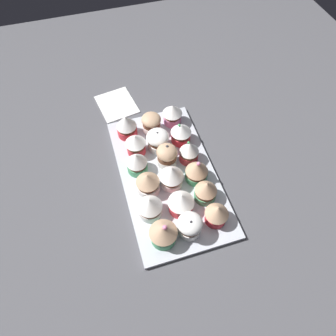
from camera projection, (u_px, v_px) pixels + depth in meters
ground_plane at (168, 179)px, 85.79cm from camera, size 180.00×180.00×3.00cm
baking_tray at (168, 175)px, 84.04cm from camera, size 45.91×25.29×1.20cm
cupcake_0 at (126, 126)px, 88.31cm from camera, size 5.87×5.87×7.58cm
cupcake_1 at (136, 144)px, 84.82cm from camera, size 5.83×5.83×6.90cm
cupcake_2 at (137, 162)px, 81.44cm from camera, size 5.64×5.64×6.97cm
cupcake_3 at (148, 183)px, 77.93cm from camera, size 6.13×6.13×6.93cm
cupcake_4 at (150, 206)px, 74.00cm from camera, size 6.18×6.18×7.15cm
cupcake_5 at (163, 233)px, 70.01cm from camera, size 6.72×6.72×7.74cm
cupcake_6 at (150, 123)px, 89.79cm from camera, size 5.79×5.79×6.04cm
cupcake_7 at (158, 140)px, 86.10cm from camera, size 6.41×6.41×6.44cm
cupcake_8 at (167, 156)px, 82.68cm from camera, size 5.72×5.72×7.20cm
cupcake_9 at (171, 176)px, 78.67cm from camera, size 6.38×6.38×7.43cm
cupcake_10 at (180, 202)px, 74.69cm from camera, size 6.60×6.60×6.90cm
cupcake_11 at (190, 226)px, 71.40cm from camera, size 6.05×6.05×6.81cm
cupcake_12 at (172, 114)px, 91.19cm from camera, size 5.94×5.94×6.91cm
cupcake_13 at (181, 133)px, 87.29cm from camera, size 5.94×5.94×6.91cm
cupcake_14 at (189, 151)px, 83.40cm from camera, size 5.31×5.31×7.36cm
cupcake_15 at (197, 170)px, 79.87cm from camera, size 6.03×6.03×7.59cm
cupcake_16 at (206, 190)px, 76.68cm from camera, size 5.69×5.69×6.93cm
cupcake_17 at (217, 213)px, 73.07cm from camera, size 5.84×5.84×6.73cm
napkin at (117, 104)px, 99.78cm from camera, size 14.79×13.18×0.60cm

